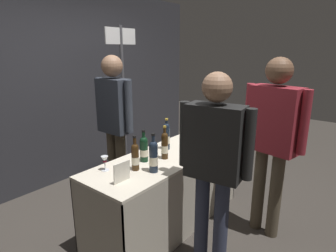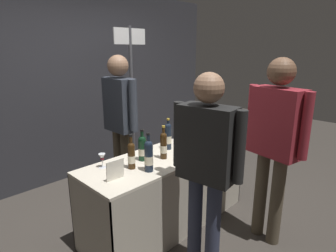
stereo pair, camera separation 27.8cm
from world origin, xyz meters
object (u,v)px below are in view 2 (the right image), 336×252
object	(u,v)px
wine_glass_near_taster	(190,133)
booth_signpost	(132,89)
wine_glass_mid	(200,129)
taster_foreground_right	(275,135)
flower_vase	(208,130)
vendor_presenter	(120,115)
tasting_table	(168,177)
featured_wine_bottle	(198,137)
display_bottle_0	(131,155)
wine_glass_near_vendor	(102,158)

from	to	relation	value
wine_glass_near_taster	booth_signpost	distance (m)	1.07
wine_glass_mid	taster_foreground_right	world-z (taller)	taster_foreground_right
taster_foreground_right	wine_glass_near_taster	bearing A→B (deg)	13.81
flower_vase	booth_signpost	world-z (taller)	booth_signpost
booth_signpost	vendor_presenter	bearing A→B (deg)	-144.93
tasting_table	wine_glass_near_taster	world-z (taller)	wine_glass_near_taster
featured_wine_bottle	wine_glass_mid	xyz separation A→B (m)	(0.41, 0.30, -0.05)
vendor_presenter	tasting_table	bearing A→B (deg)	-0.48
vendor_presenter	taster_foreground_right	world-z (taller)	vendor_presenter
tasting_table	display_bottle_0	distance (m)	0.61
tasting_table	wine_glass_near_taster	bearing A→B (deg)	12.07
wine_glass_near_vendor	flower_vase	size ratio (longest dim) A/B	0.34
display_bottle_0	flower_vase	xyz separation A→B (m)	(1.10, -0.02, 0.00)
booth_signpost	featured_wine_bottle	bearing A→B (deg)	-94.70
featured_wine_bottle	wine_glass_mid	size ratio (longest dim) A/B	2.55
taster_foreground_right	booth_signpost	xyz separation A→B (m)	(-0.09, 1.95, 0.24)
display_bottle_0	flower_vase	size ratio (longest dim) A/B	0.81
tasting_table	wine_glass_near_vendor	distance (m)	0.76
display_bottle_0	wine_glass_near_vendor	xyz separation A→B (m)	(-0.17, 0.20, -0.03)
booth_signpost	wine_glass_near_vendor	bearing A→B (deg)	-139.90
display_bottle_0	flower_vase	world-z (taller)	flower_vase
taster_foreground_right	wine_glass_mid	bearing A→B (deg)	-1.00
flower_vase	taster_foreground_right	distance (m)	0.85
wine_glass_mid	vendor_presenter	world-z (taller)	vendor_presenter
wine_glass_mid	flower_vase	size ratio (longest dim) A/B	0.33
wine_glass_near_vendor	flower_vase	distance (m)	1.29
wine_glass_near_taster	taster_foreground_right	size ratio (longest dim) A/B	0.09
vendor_presenter	taster_foreground_right	bearing A→B (deg)	16.66
flower_vase	featured_wine_bottle	bearing A→B (deg)	-163.06
wine_glass_near_vendor	featured_wine_bottle	bearing A→B (deg)	-18.36
wine_glass_near_taster	taster_foreground_right	bearing A→B (deg)	-87.27
featured_wine_bottle	display_bottle_0	xyz separation A→B (m)	(-0.79, 0.12, -0.01)
display_bottle_0	wine_glass_near_taster	size ratio (longest dim) A/B	2.06
display_bottle_0	booth_signpost	xyz separation A→B (m)	(0.89, 1.10, 0.39)
wine_glass_near_vendor	booth_signpost	size ratio (longest dim) A/B	0.06
featured_wine_bottle	taster_foreground_right	xyz separation A→B (m)	(0.19, -0.74, 0.14)
featured_wine_bottle	tasting_table	bearing A→B (deg)	158.18
wine_glass_near_vendor	wine_glass_mid	bearing A→B (deg)	-0.87
wine_glass_mid	vendor_presenter	size ratio (longest dim) A/B	0.07
taster_foreground_right	display_bottle_0	bearing A→B (deg)	60.01
display_bottle_0	wine_glass_near_taster	bearing A→B (deg)	6.58
featured_wine_bottle	wine_glass_near_taster	size ratio (longest dim) A/B	2.11
flower_vase	vendor_presenter	size ratio (longest dim) A/B	0.22
display_bottle_0	wine_glass_near_vendor	size ratio (longest dim) A/B	2.40
flower_vase	vendor_presenter	xyz separation A→B (m)	(-0.62, 0.83, 0.15)
wine_glass_near_taster	vendor_presenter	xyz separation A→B (m)	(-0.45, 0.70, 0.16)
display_bottle_0	booth_signpost	bearing A→B (deg)	51.01
featured_wine_bottle	vendor_presenter	xyz separation A→B (m)	(-0.31, 0.93, 0.13)
wine_glass_near_vendor	vendor_presenter	world-z (taller)	vendor_presenter
wine_glass_mid	featured_wine_bottle	bearing A→B (deg)	-144.03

